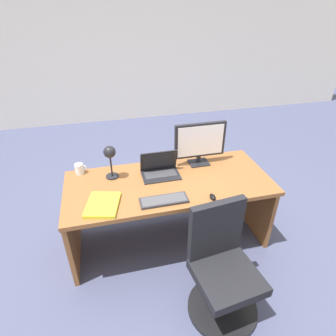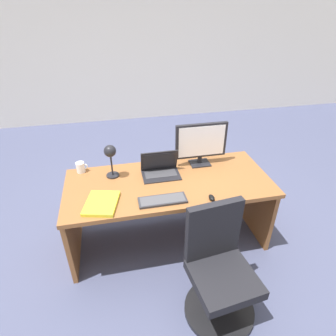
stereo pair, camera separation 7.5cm
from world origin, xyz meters
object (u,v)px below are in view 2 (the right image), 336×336
(laptop, at_px, (160,167))
(keyboard, at_px, (163,200))
(desk, at_px, (168,195))
(desk_lamp, at_px, (110,155))
(mouse, at_px, (212,198))
(book, at_px, (102,203))
(office_chair, at_px, (219,274))
(monitor, at_px, (201,142))
(coffee_mug, at_px, (81,167))

(laptop, distance_m, keyboard, 0.45)
(desk, relative_size, desk_lamp, 5.60)
(desk, bearing_deg, desk_lamp, 165.63)
(mouse, distance_m, desk_lamp, 0.97)
(laptop, relative_size, mouse, 4.32)
(desk, relative_size, book, 5.13)
(desk, distance_m, keyboard, 0.40)
(laptop, distance_m, office_chair, 1.09)
(desk_lamp, height_order, book, desk_lamp)
(office_chair, bearing_deg, monitor, 81.65)
(desk, bearing_deg, mouse, -53.06)
(desk, bearing_deg, monitor, 28.06)
(desk, bearing_deg, office_chair, -75.50)
(desk, xyz_separation_m, laptop, (-0.05, 0.11, 0.26))
(book, relative_size, office_chair, 0.39)
(office_chair, bearing_deg, laptop, 105.81)
(keyboard, xyz_separation_m, coffee_mug, (-0.68, 0.62, 0.04))
(laptop, bearing_deg, book, -145.69)
(monitor, xyz_separation_m, office_chair, (-0.15, -1.05, -0.60))
(keyboard, relative_size, office_chair, 0.43)
(monitor, height_order, office_chair, monitor)
(keyboard, distance_m, desk_lamp, 0.64)
(desk_lamp, bearing_deg, coffee_mug, 151.24)
(monitor, relative_size, office_chair, 0.54)
(desk_lamp, relative_size, coffee_mug, 3.07)
(monitor, bearing_deg, keyboard, -132.83)
(desk, height_order, monitor, monitor)
(mouse, distance_m, coffee_mug, 1.29)
(desk_lamp, bearing_deg, laptop, -2.15)
(desk, xyz_separation_m, mouse, (0.29, -0.39, 0.21))
(desk_lamp, xyz_separation_m, coffee_mug, (-0.30, 0.16, -0.19))
(desk, relative_size, monitor, 3.69)
(desk_lamp, bearing_deg, book, -105.39)
(coffee_mug, bearing_deg, desk, -20.05)
(laptop, relative_size, keyboard, 0.88)
(book, relative_size, coffee_mug, 3.35)
(office_chair, bearing_deg, mouse, 81.09)
(desk_lamp, distance_m, office_chair, 1.36)
(mouse, relative_size, book, 0.22)
(laptop, xyz_separation_m, office_chair, (0.27, -0.96, -0.42))
(monitor, relative_size, desk_lamp, 1.52)
(monitor, height_order, desk_lamp, monitor)
(desk_lamp, relative_size, book, 0.92)
(keyboard, bearing_deg, desk, 70.80)
(desk_lamp, bearing_deg, mouse, -33.11)
(mouse, relative_size, office_chair, 0.09)
(keyboard, distance_m, mouse, 0.41)
(desk, height_order, keyboard, keyboard)
(laptop, bearing_deg, coffee_mug, 166.46)
(monitor, bearing_deg, mouse, -97.90)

